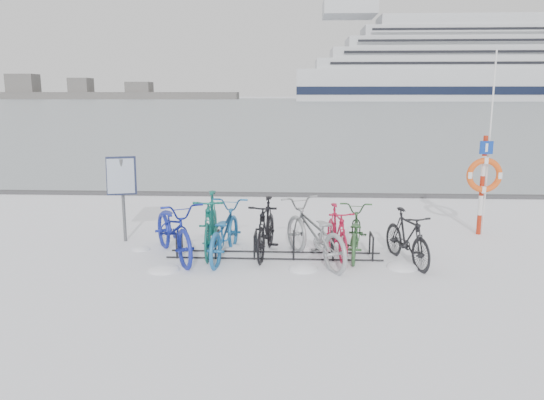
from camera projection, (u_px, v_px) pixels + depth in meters
The scene contains 17 objects.
ground at pixel (274, 256), 9.95m from camera, with size 900.00×900.00×0.00m, color white.
ice_sheet at pixel (297, 103), 161.69m from camera, with size 400.00×298.00×0.02m, color #929DA5.
quay_edge at pixel (283, 195), 15.72m from camera, with size 400.00×0.25×0.10m, color #3F3F42.
bike_rack at pixel (274, 247), 9.92m from camera, with size 4.00×0.48×0.46m.
info_board at pixel (122, 181), 10.70m from camera, with size 0.62×0.37×1.76m.
lifebuoy_station at pixel (484, 175), 11.19m from camera, with size 0.75×0.22×3.88m.
cruise_ferry at pixel (474, 68), 198.73m from camera, with size 134.99×25.47×44.35m.
shoreline at pixel (58, 93), 269.82m from camera, with size 180.00×12.00×9.50m.
bike_0 at pixel (174, 227), 9.83m from camera, with size 0.76×2.18×1.14m, color navy.
bike_1 at pixel (211, 222), 10.13m from camera, with size 0.55×1.96×1.18m, color #115C51.
bike_2 at pixel (224, 229), 9.83m from camera, with size 0.70×2.00×1.05m, color #1C609F.
bike_3 at pixel (266, 226), 9.99m from camera, with size 0.52×1.83×1.10m, color black.
bike_4 at pixel (314, 231), 9.56m from camera, with size 0.76×2.17×1.14m, color #929599.
bike_5 at pixel (337, 230), 9.90m from camera, with size 0.46×1.64×0.99m, color #B41436.
bike_6 at pixel (355, 230), 9.98m from camera, with size 0.62×1.79×0.94m, color #2D572E.
bike_7 at pixel (407, 236), 9.50m from camera, with size 0.47×1.66×1.00m, color black.
snow_drifts at pixel (275, 264), 9.50m from camera, with size 5.36×1.81×0.20m.
Camera 1 is at (0.42, -9.54, 3.01)m, focal length 35.00 mm.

